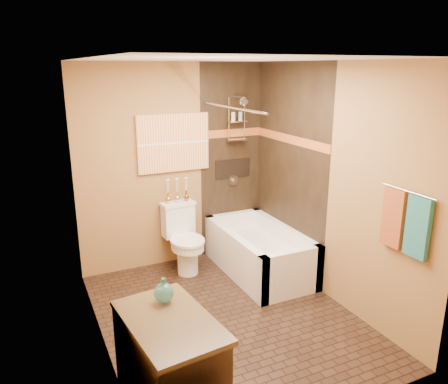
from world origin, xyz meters
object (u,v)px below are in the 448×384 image
toilet (184,238)px  vanity (170,369)px  sunset_painting (173,143)px  bathtub (259,255)px

toilet → vanity: toilet is taller
sunset_painting → bathtub: 1.72m
bathtub → toilet: (-0.81, 0.45, 0.20)m
bathtub → vanity: 2.46m
sunset_painting → vanity: (-0.92, -2.48, -1.15)m
vanity → bathtub: bearing=39.4°
vanity → toilet: bearing=61.4°
sunset_painting → toilet: (-0.00, -0.27, -1.13)m
toilet → vanity: size_ratio=0.87×
sunset_painting → toilet: sunset_painting is taller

